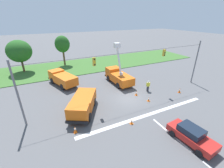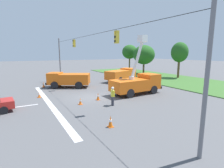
{
  "view_description": "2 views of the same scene",
  "coord_description": "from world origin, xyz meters",
  "px_view_note": "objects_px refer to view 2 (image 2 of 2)",
  "views": [
    {
      "loc": [
        -10.36,
        -15.72,
        10.73
      ],
      "look_at": [
        -1.09,
        3.2,
        1.16
      ],
      "focal_mm": 24.0,
      "sensor_mm": 36.0,
      "label": 1
    },
    {
      "loc": [
        17.39,
        -7.22,
        4.82
      ],
      "look_at": [
        2.16,
        1.54,
        1.68
      ],
      "focal_mm": 28.0,
      "sensor_mm": 36.0,
      "label": 2
    }
  ],
  "objects_px": {
    "utility_truck_support_far": "(69,79)",
    "traffic_cone_near_bucket": "(44,85)",
    "traffic_cone_mid_right": "(110,121)",
    "utility_truck_bucket_lift": "(137,83)",
    "utility_truck_support_near": "(121,74)",
    "road_worker": "(113,95)",
    "tree_centre": "(180,52)",
    "tree_far_west": "(130,52)",
    "traffic_cone_foreground_left": "(98,97)",
    "traffic_cone_foreground_right": "(39,95)",
    "traffic_cone_mid_left": "(80,101)",
    "tree_west": "(144,55)"
  },
  "relations": [
    {
      "from": "utility_truck_bucket_lift",
      "to": "traffic_cone_mid_right",
      "type": "xyz_separation_m",
      "value": [
        6.69,
        -7.38,
        -0.98
      ]
    },
    {
      "from": "utility_truck_bucket_lift",
      "to": "utility_truck_support_near",
      "type": "distance_m",
      "value": 9.54
    },
    {
      "from": "tree_centre",
      "to": "traffic_cone_foreground_right",
      "type": "height_order",
      "value": "tree_centre"
    },
    {
      "from": "traffic_cone_foreground_right",
      "to": "traffic_cone_mid_left",
      "type": "distance_m",
      "value": 5.62
    },
    {
      "from": "tree_far_west",
      "to": "tree_centre",
      "type": "height_order",
      "value": "tree_far_west"
    },
    {
      "from": "tree_centre",
      "to": "traffic_cone_mid_right",
      "type": "height_order",
      "value": "tree_centre"
    },
    {
      "from": "tree_centre",
      "to": "traffic_cone_near_bucket",
      "type": "distance_m",
      "value": 24.67
    },
    {
      "from": "tree_centre",
      "to": "tree_west",
      "type": "bearing_deg",
      "value": -170.96
    },
    {
      "from": "utility_truck_bucket_lift",
      "to": "traffic_cone_mid_left",
      "type": "relative_size",
      "value": 10.58
    },
    {
      "from": "utility_truck_support_near",
      "to": "traffic_cone_mid_right",
      "type": "relative_size",
      "value": 8.49
    },
    {
      "from": "tree_centre",
      "to": "road_worker",
      "type": "distance_m",
      "value": 22.21
    },
    {
      "from": "tree_far_west",
      "to": "tree_centre",
      "type": "relative_size",
      "value": 1.01
    },
    {
      "from": "traffic_cone_near_bucket",
      "to": "road_worker",
      "type": "bearing_deg",
      "value": 18.54
    },
    {
      "from": "utility_truck_support_far",
      "to": "traffic_cone_near_bucket",
      "type": "xyz_separation_m",
      "value": [
        -1.74,
        -3.12,
        -0.81
      ]
    },
    {
      "from": "tree_west",
      "to": "utility_truck_support_near",
      "type": "xyz_separation_m",
      "value": [
        6.25,
        -10.12,
        -3.19
      ]
    },
    {
      "from": "utility_truck_support_far",
      "to": "traffic_cone_foreground_left",
      "type": "xyz_separation_m",
      "value": [
        8.25,
        0.66,
        -0.82
      ]
    },
    {
      "from": "tree_far_west",
      "to": "road_worker",
      "type": "relative_size",
      "value": 3.87
    },
    {
      "from": "utility_truck_support_near",
      "to": "traffic_cone_foreground_right",
      "type": "distance_m",
      "value": 14.77
    },
    {
      "from": "road_worker",
      "to": "traffic_cone_mid_right",
      "type": "height_order",
      "value": "road_worker"
    },
    {
      "from": "tree_west",
      "to": "traffic_cone_foreground_right",
      "type": "relative_size",
      "value": 10.33
    },
    {
      "from": "traffic_cone_mid_right",
      "to": "utility_truck_support_near",
      "type": "bearing_deg",
      "value": 144.9
    },
    {
      "from": "traffic_cone_mid_right",
      "to": "utility_truck_bucket_lift",
      "type": "bearing_deg",
      "value": 132.19
    },
    {
      "from": "traffic_cone_near_bucket",
      "to": "tree_centre",
      "type": "bearing_deg",
      "value": 82.25
    },
    {
      "from": "traffic_cone_foreground_right",
      "to": "traffic_cone_mid_right",
      "type": "distance_m",
      "value": 11.03
    },
    {
      "from": "tree_far_west",
      "to": "traffic_cone_foreground_left",
      "type": "relative_size",
      "value": 9.19
    },
    {
      "from": "tree_far_west",
      "to": "utility_truck_bucket_lift",
      "type": "xyz_separation_m",
      "value": [
        21.07,
        -13.93,
        -3.68
      ]
    },
    {
      "from": "tree_centre",
      "to": "traffic_cone_foreground_left",
      "type": "distance_m",
      "value": 21.8
    },
    {
      "from": "utility_truck_support_near",
      "to": "traffic_cone_near_bucket",
      "type": "relative_size",
      "value": 8.46
    },
    {
      "from": "traffic_cone_foreground_left",
      "to": "traffic_cone_mid_left",
      "type": "relative_size",
      "value": 1.16
    },
    {
      "from": "traffic_cone_foreground_left",
      "to": "traffic_cone_mid_left",
      "type": "height_order",
      "value": "traffic_cone_foreground_left"
    },
    {
      "from": "utility_truck_support_near",
      "to": "traffic_cone_foreground_left",
      "type": "height_order",
      "value": "utility_truck_support_near"
    },
    {
      "from": "traffic_cone_foreground_right",
      "to": "traffic_cone_mid_left",
      "type": "bearing_deg",
      "value": 32.45
    },
    {
      "from": "tree_centre",
      "to": "utility_truck_bucket_lift",
      "type": "bearing_deg",
      "value": -66.61
    },
    {
      "from": "utility_truck_support_near",
      "to": "traffic_cone_near_bucket",
      "type": "bearing_deg",
      "value": -94.19
    },
    {
      "from": "utility_truck_bucket_lift",
      "to": "utility_truck_support_near",
      "type": "relative_size",
      "value": 1.04
    },
    {
      "from": "utility_truck_support_far",
      "to": "traffic_cone_foreground_right",
      "type": "distance_m",
      "value": 6.14
    },
    {
      "from": "utility_truck_support_near",
      "to": "traffic_cone_mid_left",
      "type": "xyz_separation_m",
      "value": [
        9.66,
        -10.89,
        -0.88
      ]
    },
    {
      "from": "utility_truck_bucket_lift",
      "to": "road_worker",
      "type": "relative_size",
      "value": 3.85
    },
    {
      "from": "traffic_cone_foreground_right",
      "to": "traffic_cone_near_bucket",
      "type": "xyz_separation_m",
      "value": [
        -5.84,
        1.36,
        0.08
      ]
    },
    {
      "from": "tree_centre",
      "to": "traffic_cone_foreground_left",
      "type": "height_order",
      "value": "tree_centre"
    },
    {
      "from": "road_worker",
      "to": "traffic_cone_mid_left",
      "type": "distance_m",
      "value": 3.15
    },
    {
      "from": "tree_far_west",
      "to": "traffic_cone_foreground_right",
      "type": "distance_m",
      "value": 30.09
    },
    {
      "from": "utility_truck_support_near",
      "to": "traffic_cone_mid_right",
      "type": "height_order",
      "value": "utility_truck_support_near"
    },
    {
      "from": "tree_centre",
      "to": "traffic_cone_near_bucket",
      "type": "xyz_separation_m",
      "value": [
        -3.27,
        -24.03,
        -4.5
      ]
    },
    {
      "from": "utility_truck_bucket_lift",
      "to": "utility_truck_support_far",
      "type": "xyz_separation_m",
      "value": [
        -8.04,
        -5.87,
        -0.17
      ]
    },
    {
      "from": "tree_west",
      "to": "utility_truck_bucket_lift",
      "type": "distance_m",
      "value": 20.6
    },
    {
      "from": "utility_truck_support_far",
      "to": "traffic_cone_mid_left",
      "type": "bearing_deg",
      "value": -9.43
    },
    {
      "from": "utility_truck_support_near",
      "to": "road_worker",
      "type": "bearing_deg",
      "value": -36.22
    },
    {
      "from": "tree_far_west",
      "to": "traffic_cone_mid_right",
      "type": "relative_size",
      "value": 8.86
    },
    {
      "from": "traffic_cone_mid_left",
      "to": "utility_truck_support_near",
      "type": "bearing_deg",
      "value": 131.58
    }
  ]
}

